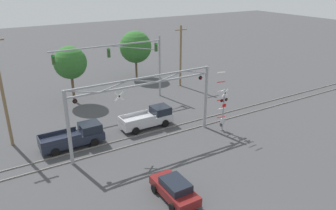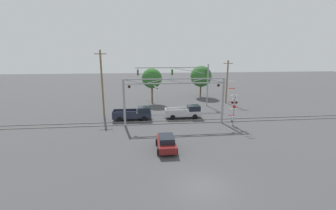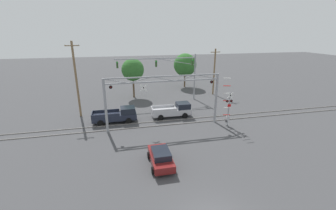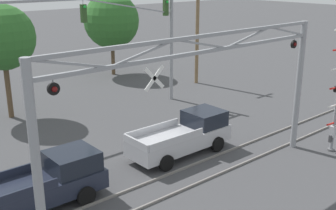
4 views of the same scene
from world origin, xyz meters
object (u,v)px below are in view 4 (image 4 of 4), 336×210
pickup_truck_following (40,185)px  utility_pole_right (197,29)px  traffic_signal_span (128,25)px  pickup_truck_lead (185,135)px  background_tree_far_left_verge (111,21)px  crossing_signal_mast (335,109)px  background_tree_beyond_span (2,38)px  crossing_gantry (201,91)px

pickup_truck_following → utility_pole_right: 20.64m
traffic_signal_span → pickup_truck_lead: 9.03m
traffic_signal_span → background_tree_far_left_verge: 10.15m
pickup_truck_following → background_tree_far_left_verge: bearing=49.5°
crossing_signal_mast → background_tree_beyond_span: 19.00m
crossing_gantry → pickup_truck_following: 7.16m
crossing_signal_mast → pickup_truck_following: bearing=161.7°
traffic_signal_span → utility_pole_right: utility_pole_right is taller
crossing_signal_mast → traffic_signal_span: traffic_signal_span is taller
background_tree_beyond_span → background_tree_far_left_verge: background_tree_far_left_verge is taller
crossing_gantry → background_tree_beyond_span: background_tree_beyond_span is taller
traffic_signal_span → pickup_truck_lead: traffic_signal_span is taller
crossing_signal_mast → background_tree_beyond_span: bearing=123.5°
pickup_truck_lead → background_tree_far_left_verge: background_tree_far_left_verge is taller
crossing_gantry → background_tree_beyond_span: 14.37m
background_tree_beyond_span → traffic_signal_span: bearing=-27.8°
crossing_signal_mast → pickup_truck_lead: crossing_signal_mast is taller
background_tree_far_left_verge → crossing_signal_mast: bearing=-92.3°
pickup_truck_lead → background_tree_far_left_verge: size_ratio=0.77×
traffic_signal_span → background_tree_far_left_verge: size_ratio=1.90×
crossing_gantry → crossing_signal_mast: 8.22m
crossing_signal_mast → traffic_signal_span: (-3.72, 12.18, 3.27)m
crossing_signal_mast → utility_pole_right: utility_pole_right is taller
traffic_signal_span → background_tree_beyond_span: size_ratio=1.93×
crossing_signal_mast → utility_pole_right: 15.09m
crossing_gantry → pickup_truck_lead: (2.07, 3.11, -3.34)m
crossing_signal_mast → pickup_truck_lead: (-5.75, 4.68, -1.33)m
background_tree_beyond_span → background_tree_far_left_verge: (11.23, 5.51, -0.28)m
traffic_signal_span → utility_pole_right: 8.43m
pickup_truck_following → background_tree_beyond_span: background_tree_beyond_span is taller
pickup_truck_lead → pickup_truck_following: (-7.70, -0.22, 0.00)m
traffic_signal_span → crossing_signal_mast: bearing=-73.0°
traffic_signal_span → pickup_truck_following: traffic_signal_span is taller
traffic_signal_span → utility_pole_right: bearing=14.7°
pickup_truck_lead → background_tree_far_left_verge: 18.19m
crossing_gantry → traffic_signal_span: traffic_signal_span is taller
pickup_truck_following → background_tree_beyond_span: 12.33m
pickup_truck_lead → background_tree_beyond_span: size_ratio=0.79×
crossing_gantry → crossing_signal_mast: crossing_gantry is taller
crossing_signal_mast → background_tree_beyond_span: size_ratio=0.90×
pickup_truck_lead → utility_pole_right: size_ratio=0.65×
crossing_gantry → background_tree_far_left_verge: size_ratio=1.98×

